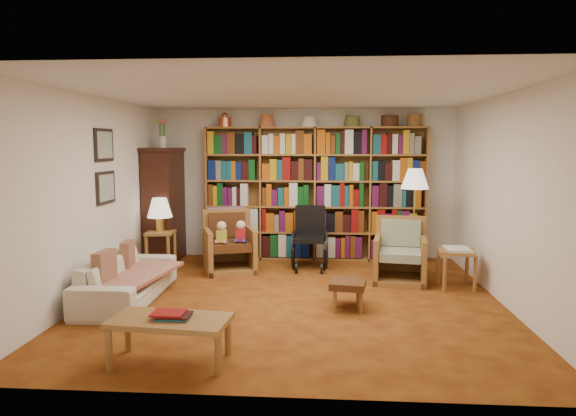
# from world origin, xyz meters

# --- Properties ---
(floor) EXTENTS (5.00, 5.00, 0.00)m
(floor) POSITION_xyz_m (0.00, 0.00, 0.00)
(floor) COLOR #905016
(floor) RESTS_ON ground
(ceiling) EXTENTS (5.00, 5.00, 0.00)m
(ceiling) POSITION_xyz_m (0.00, 0.00, 2.50)
(ceiling) COLOR silver
(ceiling) RESTS_ON wall_back
(wall_back) EXTENTS (5.00, 0.00, 5.00)m
(wall_back) POSITION_xyz_m (0.00, 2.50, 1.25)
(wall_back) COLOR white
(wall_back) RESTS_ON floor
(wall_front) EXTENTS (5.00, 0.00, 5.00)m
(wall_front) POSITION_xyz_m (0.00, -2.50, 1.25)
(wall_front) COLOR white
(wall_front) RESTS_ON floor
(wall_left) EXTENTS (0.00, 5.00, 5.00)m
(wall_left) POSITION_xyz_m (-2.50, 0.00, 1.25)
(wall_left) COLOR white
(wall_left) RESTS_ON floor
(wall_right) EXTENTS (0.00, 5.00, 5.00)m
(wall_right) POSITION_xyz_m (2.50, 0.00, 1.25)
(wall_right) COLOR white
(wall_right) RESTS_ON floor
(bookshelf) EXTENTS (3.60, 0.30, 2.42)m
(bookshelf) POSITION_xyz_m (0.20, 2.33, 1.17)
(bookshelf) COLOR olive
(bookshelf) RESTS_ON floor
(curio_cabinet) EXTENTS (0.50, 0.95, 2.40)m
(curio_cabinet) POSITION_xyz_m (-2.25, 2.00, 0.95)
(curio_cabinet) COLOR #39170F
(curio_cabinet) RESTS_ON floor
(framed_pictures) EXTENTS (0.03, 0.52, 0.97)m
(framed_pictures) POSITION_xyz_m (-2.48, 0.30, 1.62)
(framed_pictures) COLOR black
(framed_pictures) RESTS_ON wall_left
(sofa) EXTENTS (1.87, 0.76, 0.54)m
(sofa) POSITION_xyz_m (-2.05, -0.16, 0.27)
(sofa) COLOR beige
(sofa) RESTS_ON floor
(sofa_throw) EXTENTS (0.95, 1.51, 0.04)m
(sofa_throw) POSITION_xyz_m (-2.00, -0.16, 0.30)
(sofa_throw) COLOR #CBB194
(sofa_throw) RESTS_ON sofa
(cushion_left) EXTENTS (0.17, 0.38, 0.37)m
(cushion_left) POSITION_xyz_m (-2.18, 0.19, 0.45)
(cushion_left) COLOR maroon
(cushion_left) RESTS_ON sofa
(cushion_right) EXTENTS (0.15, 0.39, 0.38)m
(cushion_right) POSITION_xyz_m (-2.18, -0.51, 0.45)
(cushion_right) COLOR maroon
(cushion_right) RESTS_ON sofa
(side_table_lamp) EXTENTS (0.44, 0.44, 0.58)m
(side_table_lamp) POSITION_xyz_m (-2.15, 1.45, 0.43)
(side_table_lamp) COLOR olive
(side_table_lamp) RESTS_ON floor
(table_lamp) EXTENTS (0.38, 0.38, 0.52)m
(table_lamp) POSITION_xyz_m (-2.15, 1.45, 0.93)
(table_lamp) COLOR gold
(table_lamp) RESTS_ON side_table_lamp
(armchair_leather) EXTENTS (0.97, 0.97, 0.93)m
(armchair_leather) POSITION_xyz_m (-1.06, 1.47, 0.38)
(armchair_leather) COLOR olive
(armchair_leather) RESTS_ON floor
(armchair_sage) EXTENTS (0.82, 0.84, 0.89)m
(armchair_sage) POSITION_xyz_m (1.41, 1.03, 0.34)
(armchair_sage) COLOR olive
(armchair_sage) RESTS_ON floor
(wheelchair) EXTENTS (0.55, 0.77, 0.96)m
(wheelchair) POSITION_xyz_m (0.14, 1.69, 0.44)
(wheelchair) COLOR black
(wheelchair) RESTS_ON floor
(floor_lamp) EXTENTS (0.41, 0.41, 1.56)m
(floor_lamp) POSITION_xyz_m (1.70, 1.55, 1.34)
(floor_lamp) COLOR gold
(floor_lamp) RESTS_ON floor
(side_table_papers) EXTENTS (0.55, 0.55, 0.54)m
(side_table_papers) POSITION_xyz_m (2.12, 0.68, 0.43)
(side_table_papers) COLOR olive
(side_table_papers) RESTS_ON floor
(footstool_a) EXTENTS (0.40, 0.35, 0.31)m
(footstool_a) POSITION_xyz_m (0.63, -0.18, 0.26)
(footstool_a) COLOR #523215
(footstool_a) RESTS_ON floor
(footstool_b) EXTENTS (0.44, 0.39, 0.34)m
(footstool_b) POSITION_xyz_m (0.63, -0.37, 0.27)
(footstool_b) COLOR #523215
(footstool_b) RESTS_ON floor
(coffee_table) EXTENTS (1.07, 0.61, 0.46)m
(coffee_table) POSITION_xyz_m (-0.97, -1.94, 0.35)
(coffee_table) COLOR olive
(coffee_table) RESTS_ON floor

